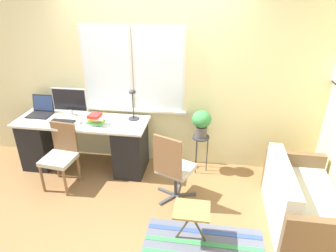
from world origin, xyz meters
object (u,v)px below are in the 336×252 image
Objects in this scene: book_stack at (96,119)px; desk_lamp at (133,102)px; keyboard at (62,122)px; potted_plant at (202,122)px; monitor at (70,101)px; desk_chair_wooden at (61,154)px; mouse at (80,122)px; laptop at (41,111)px; office_chair_swivel at (173,167)px; plant_stand at (201,141)px; couch_loveseat at (300,204)px; folding_stool at (192,212)px.

desk_lamp is at bearing 29.47° from book_stack.
book_stack is (0.50, -0.01, 0.07)m from keyboard.
keyboard is 0.85× the size of potted_plant.
monitor reaches higher than desk_chair_wooden.
potted_plant reaches higher than keyboard.
keyboard is 4.59× the size of mouse.
book_stack is at bearing -13.43° from laptop.
desk_lamp reaches higher than office_chair_swivel.
book_stack reaches higher than plant_stand.
desk_lamp reaches higher than monitor.
desk_chair_wooden is 2.21× the size of potted_plant.
couch_loveseat is at bearing -37.33° from potted_plant.
potted_plant is (1.92, 0.24, 0.02)m from keyboard.
couch_loveseat reaches higher than plant_stand.
office_chair_swivel is at bearing -22.63° from book_stack.
book_stack is at bearing -150.53° from desk_lamp.
plant_stand is (2.35, 0.03, -0.33)m from laptop.
keyboard is 0.26m from mouse.
desk_lamp is 0.56m from book_stack.
mouse is 0.24m from book_stack.
monitor reaches higher than office_chair_swivel.
potted_plant reaches higher than folding_stool.
desk_lamp is at bearing 41.43° from desk_chair_wooden.
book_stack is at bearing -169.92° from plant_stand.
office_chair_swivel is 0.74× the size of couch_loveseat.
mouse is at bearing 146.08° from folding_stool.
folding_stool is at bearing -16.25° from desk_chair_wooden.
office_chair_swivel is at bearing 114.37° from folding_stool.
folding_stool is at bearing 110.24° from couch_loveseat.
couch_loveseat is at bearing -11.98° from keyboard.
desk_lamp is (0.70, 0.25, 0.24)m from mouse.
potted_plant is 0.92× the size of folding_stool.
office_chair_swivel is 2.26× the size of folding_stool.
desk_chair_wooden is 0.90× the size of office_chair_swivel.
desk_chair_wooden is 1.54× the size of plant_stand.
laptop is at bearing 153.73° from keyboard.
desk_lamp reaches higher than book_stack.
keyboard is at bearing -172.74° from potted_plant.
plant_stand is (1.82, 0.60, 0.03)m from desk_chair_wooden.
plant_stand is (0.30, 0.72, -0.00)m from office_chair_swivel.
keyboard is at bearing 6.36° from office_chair_swivel.
folding_stool is (1.87, -1.34, -0.62)m from monitor.
desk_chair_wooden is (0.07, -0.59, -0.53)m from monitor.
monitor is at bearing 82.18° from keyboard.
laptop reaches higher than desk_chair_wooden.
plant_stand is at bearing 89.34° from folding_stool.
monitor is 1.30× the size of potted_plant.
potted_plant reaches higher than desk_chair_wooden.
office_chair_swivel is at bearing 1.60° from desk_chair_wooden.
monitor is 0.59× the size of desk_chair_wooden.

